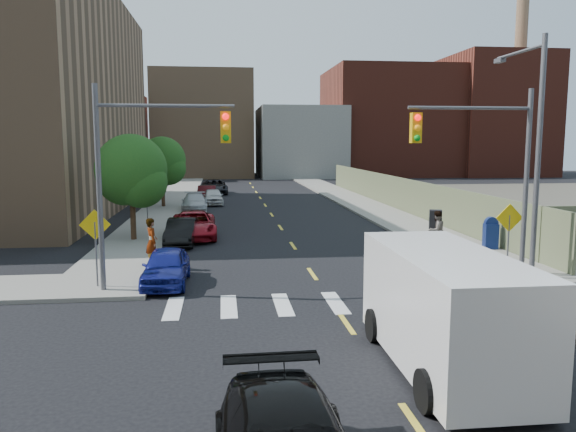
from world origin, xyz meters
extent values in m
plane|color=black|center=(0.00, 0.00, 0.00)|extent=(160.00, 160.00, 0.00)
cube|color=gray|center=(-7.75, 41.50, 0.07)|extent=(3.50, 73.00, 0.15)
cube|color=gray|center=(7.75, 41.50, 0.07)|extent=(3.50, 73.00, 0.15)
cube|color=#6E704E|center=(9.60, 28.00, 1.25)|extent=(0.12, 44.00, 2.50)
cube|color=#592319|center=(-22.00, 70.00, 6.00)|extent=(14.00, 18.00, 12.00)
cube|color=#8C6B4C|center=(-6.00, 72.00, 7.50)|extent=(14.00, 16.00, 15.00)
cube|color=gray|center=(8.00, 70.00, 5.00)|extent=(12.00, 16.00, 10.00)
cube|color=#592319|center=(22.00, 72.00, 8.00)|extent=(18.00, 18.00, 16.00)
cube|color=#592319|center=(38.00, 70.00, 9.00)|extent=(14.00, 16.00, 18.00)
cylinder|color=#8C6B4C|center=(42.00, 70.00, 14.00)|extent=(1.80, 1.80, 28.00)
cylinder|color=#59595E|center=(-7.50, 6.00, 3.50)|extent=(0.18, 0.18, 7.00)
cylinder|color=#59595E|center=(-5.25, 6.00, 6.30)|extent=(4.50, 0.12, 0.12)
cube|color=#E5A50C|center=(-3.30, 6.00, 5.60)|extent=(0.35, 0.30, 1.05)
cylinder|color=#59595E|center=(7.50, 6.00, 3.50)|extent=(0.18, 0.18, 7.00)
cylinder|color=#59595E|center=(5.25, 6.00, 6.30)|extent=(4.50, 0.12, 0.12)
cube|color=#E5A50C|center=(3.30, 6.00, 5.60)|extent=(0.35, 0.30, 1.05)
cylinder|color=#59595E|center=(8.20, 6.50, 4.50)|extent=(0.20, 0.20, 9.00)
cylinder|color=#59595E|center=(8.20, 8.20, 8.60)|extent=(0.12, 3.50, 0.12)
cube|color=#59595E|center=(8.20, 9.80, 8.50)|extent=(0.25, 0.60, 0.18)
cylinder|color=#59595E|center=(-7.80, 6.50, 1.20)|extent=(0.06, 0.06, 2.40)
cube|color=yellow|center=(-7.80, 6.50, 2.30)|extent=(1.06, 0.04, 1.06)
cylinder|color=#59595E|center=(7.20, 6.50, 1.20)|extent=(0.06, 0.06, 2.40)
cube|color=yellow|center=(7.20, 6.50, 2.30)|extent=(1.06, 0.04, 1.06)
cylinder|color=#59595E|center=(-7.80, 20.00, 1.20)|extent=(0.06, 0.06, 2.40)
cube|color=yellow|center=(-7.80, 20.00, 2.30)|extent=(1.06, 0.04, 1.06)
cylinder|color=#332114|center=(-8.00, 16.00, 1.32)|extent=(0.28, 0.28, 2.64)
sphere|color=#134215|center=(-8.00, 16.00, 3.72)|extent=(3.60, 3.60, 3.60)
sphere|color=#134215|center=(-7.50, 15.70, 3.12)|extent=(2.64, 2.64, 2.64)
sphere|color=#134215|center=(-8.40, 16.40, 3.30)|extent=(2.88, 2.88, 2.88)
cylinder|color=#332114|center=(-8.00, 31.00, 1.32)|extent=(0.28, 0.28, 2.64)
sphere|color=#134215|center=(-8.00, 31.00, 3.72)|extent=(3.60, 3.60, 3.60)
sphere|color=#134215|center=(-7.50, 30.70, 3.12)|extent=(2.64, 2.64, 2.64)
sphere|color=#134215|center=(-8.40, 31.40, 3.30)|extent=(2.88, 2.88, 2.88)
imported|color=navy|center=(-5.50, 7.00, 0.66)|extent=(1.62, 3.88, 1.31)
imported|color=black|center=(-5.50, 14.99, 0.65)|extent=(1.54, 4.00, 1.30)
imported|color=maroon|center=(-5.00, 16.85, 0.71)|extent=(2.58, 5.22, 1.42)
imported|color=#A9ADB1|center=(-5.50, 28.67, 0.66)|extent=(2.00, 4.60, 1.32)
imported|color=silver|center=(-4.20, 32.89, 0.66)|extent=(1.80, 3.99, 1.33)
imported|color=#3F0C10|center=(-4.75, 34.63, 0.70)|extent=(1.59, 4.29, 1.40)
imported|color=black|center=(-4.20, 42.45, 0.72)|extent=(2.71, 5.31, 1.44)
cube|color=white|center=(1.50, -1.42, 1.43)|extent=(2.32, 5.95, 2.51)
cube|color=black|center=(1.52, 0.87, 1.77)|extent=(2.12, 1.38, 1.03)
cylinder|color=black|center=(0.43, 0.53, 0.40)|extent=(0.33, 0.87, 0.87)
cylinder|color=black|center=(2.60, 0.52, 0.40)|extent=(0.33, 0.87, 0.87)
cylinder|color=black|center=(0.40, -3.35, 0.40)|extent=(0.33, 0.87, 0.87)
cylinder|color=black|center=(2.57, -3.36, 0.40)|extent=(0.33, 0.87, 0.87)
cube|color=navy|center=(8.99, 11.43, 0.74)|extent=(0.66, 0.53, 1.17)
cylinder|color=navy|center=(8.99, 11.43, 1.35)|extent=(0.63, 0.34, 0.60)
cube|color=black|center=(6.32, 11.55, 1.07)|extent=(0.66, 0.59, 1.85)
imported|color=gray|center=(-6.30, 9.62, 1.12)|extent=(0.65, 0.81, 1.93)
imported|color=gray|center=(6.30, 11.31, 1.07)|extent=(1.10, 1.00, 1.84)
camera|label=1|loc=(-3.45, -13.13, 5.13)|focal=35.00mm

